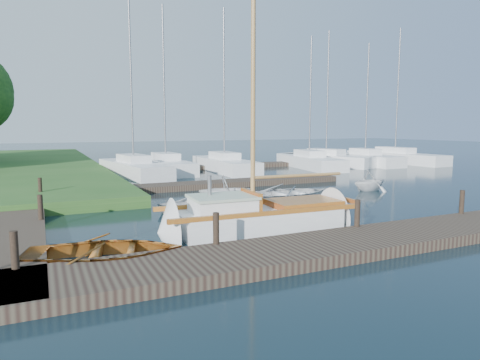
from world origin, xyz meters
name	(u,v)px	position (x,y,z in m)	size (l,w,h in m)	color
ground	(240,211)	(0.00, 0.00, 0.00)	(160.00, 160.00, 0.00)	black
near_dock	(337,246)	(0.00, -6.00, 0.15)	(18.00, 2.20, 0.30)	#30211C
left_dock	(10,215)	(-8.00, 2.00, 0.15)	(2.20, 18.00, 0.30)	#30211C
far_dock	(223,184)	(2.00, 6.50, 0.15)	(14.00, 1.60, 0.30)	#30211C
pontoon	(268,164)	(10.00, 16.00, 0.15)	(30.00, 1.60, 0.30)	#30211C
mooring_post_0	(15,250)	(-7.50, -5.00, 0.70)	(0.16, 0.16, 0.80)	black
mooring_post_1	(216,228)	(-3.00, -5.00, 0.70)	(0.16, 0.16, 0.80)	black
mooring_post_2	(357,213)	(1.50, -5.00, 0.70)	(0.16, 0.16, 0.80)	black
mooring_post_3	(462,202)	(6.00, -5.00, 0.70)	(0.16, 0.16, 0.80)	black
mooring_post_4	(40,207)	(-7.00, 0.00, 0.70)	(0.16, 0.16, 0.80)	black
mooring_post_5	(40,187)	(-7.00, 5.00, 0.70)	(0.16, 0.16, 0.80)	black
sailboat	(263,219)	(-0.67, -3.17, 0.34)	(7.23, 2.28, 9.83)	silver
dinghy	(105,248)	(-5.64, -4.48, 0.38)	(2.61, 3.66, 0.76)	#903613
tender_a	(203,201)	(-1.23, 0.83, 0.35)	(2.44, 3.42, 0.71)	silver
tender_b	(226,187)	(0.29, 2.02, 0.63)	(2.07, 2.40, 1.26)	silver
tender_c	(287,192)	(2.77, 1.04, 0.41)	(2.85, 4.00, 0.83)	silver
tender_d	(370,179)	(8.26, 2.00, 0.58)	(1.89, 2.19, 1.15)	silver
marina_boat_0	(134,167)	(-1.36, 13.78, 0.57)	(3.39, 8.86, 11.67)	silver
marina_boat_1	(166,165)	(1.08, 14.75, 0.58)	(2.37, 7.69, 11.48)	silver
marina_boat_2	(224,163)	(5.25, 13.95, 0.57)	(2.44, 8.64, 11.55)	silver
marina_boat_4	(309,161)	(12.36, 13.51, 0.56)	(3.56, 8.94, 10.14)	silver
marina_boat_5	(326,159)	(14.77, 14.57, 0.57)	(4.83, 8.63, 10.98)	silver
marina_boat_6	(365,158)	(18.09, 13.59, 0.57)	(2.30, 7.37, 10.08)	silver
marina_boat_7	(395,156)	(22.13, 14.25, 0.57)	(2.89, 10.08, 11.78)	silver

